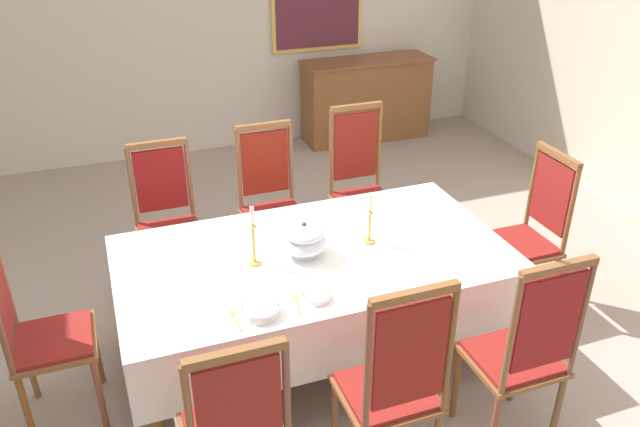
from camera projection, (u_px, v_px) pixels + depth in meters
ground at (309, 345)px, 4.14m from camera, size 6.53×7.03×0.04m
dining_table at (313, 264)px, 3.73m from camera, size 2.23×1.21×0.74m
tablecloth at (314, 267)px, 3.74m from camera, size 2.25×1.23×0.39m
chair_north_a at (167, 220)px, 4.40m from camera, size 0.44×0.42×1.11m
chair_south_b at (394, 384)px, 2.93m from camera, size 0.44×0.42×1.21m
chair_north_b at (271, 201)px, 4.62m from camera, size 0.44×0.42×1.15m
chair_south_c at (523, 351)px, 3.15m from camera, size 0.44×0.42×1.18m
chair_north_c at (361, 185)px, 4.83m from camera, size 0.44×0.42×1.20m
chair_head_west at (39, 333)px, 3.32m from camera, size 0.42×0.44×1.09m
chair_head_east at (529, 232)px, 4.23m from camera, size 0.42×0.44×1.14m
soup_tureen at (304, 239)px, 3.63m from camera, size 0.26×0.26×0.21m
candlestick_west at (254, 241)px, 3.52m from camera, size 0.07×0.07×0.36m
candlestick_east at (370, 224)px, 3.75m from camera, size 0.07×0.07×0.32m
bowl_near_left at (317, 296)px, 3.29m from camera, size 0.15×0.15×0.03m
bowl_near_right at (260, 309)px, 3.17m from camera, size 0.20×0.20×0.05m
spoon_primary at (296, 299)px, 3.29m from camera, size 0.05×0.18×0.01m
spoon_secondary at (234, 315)px, 3.16m from camera, size 0.03×0.18×0.01m
sideboard at (366, 99)px, 7.16m from camera, size 1.44×0.48×0.90m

